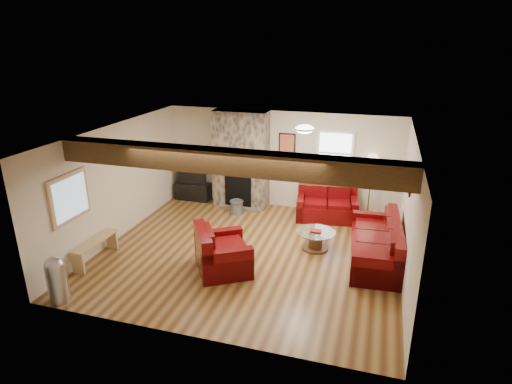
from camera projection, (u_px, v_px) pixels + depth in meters
The scene contains 18 objects.
room at pixel (249, 196), 8.42m from camera, with size 8.00×8.00×8.00m.
oak_beam at pixel (225, 161), 6.94m from camera, with size 6.00×0.36×0.38m, color #341D0F.
chimney_breast at pixel (241, 161), 10.95m from camera, with size 1.40×0.67×2.50m.
back_window at pixel (335, 153), 10.40m from camera, with size 0.90×0.08×1.10m, color white, non-canonical shape.
hatch_window at pixel (70, 197), 7.80m from camera, with size 0.08×1.00×0.90m, color tan, non-canonical shape.
ceiling_dome at pixel (305, 130), 8.59m from camera, with size 0.40×0.40×0.18m, color white, non-canonical shape.
artwork_back at pixel (287, 144), 10.67m from camera, with size 0.42×0.06×0.52m, color black, non-canonical shape.
artwork_right at pixel (409, 181), 7.73m from camera, with size 0.06×0.55×0.42m, color black, non-canonical shape.
sofa_three at pixel (375, 241), 8.41m from camera, with size 2.18×0.91×0.84m, color #460508, non-canonical shape.
loveseat at pixel (327, 204), 10.38m from camera, with size 1.45×0.83×0.77m, color #460508, non-canonical shape.
armchair_red at pixel (223, 249), 8.08m from camera, with size 1.07×0.94×0.87m, color #460508, non-canonical shape.
coffee_table at pixel (315, 240), 8.96m from camera, with size 0.82×0.82×0.43m.
tv_cabinet at pixel (193, 191), 11.69m from camera, with size 0.95×0.38×0.47m, color black.
television at pixel (192, 174), 11.53m from camera, with size 0.87×0.11×0.50m, color black.
floor_lamp at pixel (372, 164), 9.98m from camera, with size 0.42×0.42×1.64m.
pine_bench at pixel (96, 250), 8.49m from camera, with size 0.27×1.17×0.44m, color tan, non-canonical shape.
pedal_bin at pixel (57, 279), 7.10m from camera, with size 0.34×0.34×0.84m, color #ABABB0, non-canonical shape.
coal_bucket at pixel (237, 207), 10.78m from camera, with size 0.37×0.37×0.35m, color slate, non-canonical shape.
Camera 1 is at (2.39, -7.52, 4.21)m, focal length 30.00 mm.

